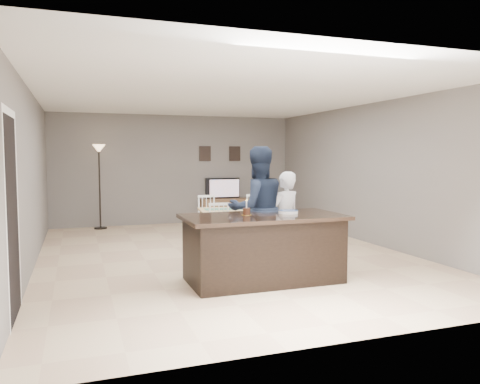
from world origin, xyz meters
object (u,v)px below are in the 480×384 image
object	(u,v)px
kitchen_island	(263,248)
birthday_cake	(247,211)
woman	(285,220)
plate_stack	(288,212)
dining_table	(239,215)
man	(257,209)
tv_console	(224,210)
floor_lamp	(99,164)
television	(224,188)

from	to	relation	value
kitchen_island	birthday_cake	distance (m)	0.54
woman	plate_stack	bearing A→B (deg)	50.08
plate_stack	dining_table	distance (m)	2.51
man	dining_table	size ratio (longest dim) A/B	1.00
tv_console	floor_lamp	size ratio (longest dim) A/B	0.61
woman	plate_stack	xyz separation A→B (m)	(-0.18, -0.49, 0.19)
kitchen_island	woman	world-z (taller)	woman
plate_stack	floor_lamp	size ratio (longest dim) A/B	0.14
tv_console	woman	size ratio (longest dim) A/B	0.82
dining_table	birthday_cake	bearing A→B (deg)	-99.09
kitchen_island	television	distance (m)	5.78
birthday_cake	dining_table	xyz separation A→B (m)	(0.74, 2.46, -0.38)
man	kitchen_island	bearing A→B (deg)	76.68
tv_console	kitchen_island	bearing A→B (deg)	-102.16
woman	tv_console	bearing A→B (deg)	-116.78
man	tv_console	bearing A→B (deg)	-102.03
woman	birthday_cake	bearing A→B (deg)	11.07
television	plate_stack	xyz separation A→B (m)	(-0.80, -5.58, 0.06)
television	woman	bearing A→B (deg)	83.00
kitchen_island	woman	bearing A→B (deg)	43.72
tv_console	dining_table	bearing A→B (deg)	-102.49
tv_console	dining_table	xyz separation A→B (m)	(-0.67, -3.03, 0.27)
woman	floor_lamp	distance (m)	5.56
kitchen_island	dining_table	bearing A→B (deg)	78.24
birthday_cake	floor_lamp	distance (m)	5.67
tv_console	plate_stack	bearing A→B (deg)	-98.31
woman	plate_stack	world-z (taller)	woman
television	birthday_cake	xyz separation A→B (m)	(-1.41, -5.56, 0.09)
kitchen_island	floor_lamp	xyz separation A→B (m)	(-1.85, 5.48, 1.06)
kitchen_island	floor_lamp	bearing A→B (deg)	108.68
man	floor_lamp	distance (m)	5.35
woman	floor_lamp	size ratio (longest dim) A/B	0.75
man	dining_table	world-z (taller)	man
television	floor_lamp	xyz separation A→B (m)	(-3.05, -0.16, 0.65)
tv_console	floor_lamp	xyz separation A→B (m)	(-3.05, -0.09, 1.22)
tv_console	man	bearing A→B (deg)	-102.03
kitchen_island	floor_lamp	size ratio (longest dim) A/B	1.10
plate_stack	dining_table	size ratio (longest dim) A/B	0.15
floor_lamp	television	bearing A→B (deg)	2.93
birthday_cake	television	bearing A→B (deg)	75.74
woman	dining_table	world-z (taller)	woman
tv_console	birthday_cake	distance (m)	5.70
woman	dining_table	bearing A→B (deg)	-108.36
television	man	xyz separation A→B (m)	(-1.07, -5.09, 0.05)
kitchen_island	plate_stack	distance (m)	0.62
man	television	bearing A→B (deg)	-101.87
plate_stack	floor_lamp	xyz separation A→B (m)	(-2.25, 5.42, 0.60)
woman	birthday_cake	xyz separation A→B (m)	(-0.79, -0.47, 0.22)
television	dining_table	size ratio (longest dim) A/B	0.50
television	woman	distance (m)	5.13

